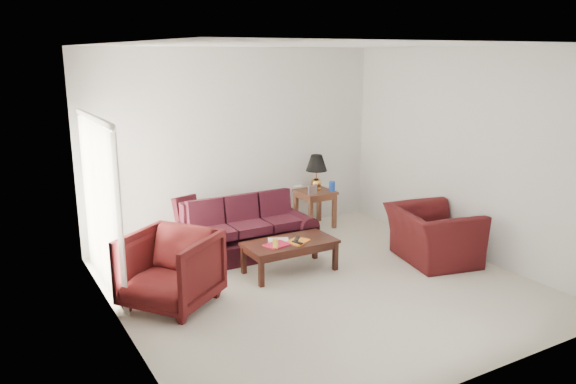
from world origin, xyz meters
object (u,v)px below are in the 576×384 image
at_px(end_table, 315,209).
at_px(coffee_table, 290,256).
at_px(floor_lamp, 109,212).
at_px(sofa, 246,229).
at_px(armchair_left, 170,270).
at_px(armchair_right, 433,235).

height_order(end_table, coffee_table, end_table).
bearing_deg(floor_lamp, coffee_table, -38.91).
height_order(sofa, armchair_left, armchair_left).
bearing_deg(end_table, armchair_left, -150.52).
bearing_deg(coffee_table, end_table, 71.78).
xyz_separation_m(sofa, armchair_right, (2.22, -1.51, -0.03)).
distance_m(sofa, armchair_right, 2.68).
distance_m(floor_lamp, armchair_left, 1.87).
xyz_separation_m(end_table, coffee_table, (-1.41, -1.57, -0.10)).
xyz_separation_m(floor_lamp, coffee_table, (2.00, -1.62, -0.51)).
bearing_deg(armchair_right, floor_lamp, 73.13).
xyz_separation_m(end_table, floor_lamp, (-3.41, 0.05, 0.42)).
distance_m(sofa, armchair_left, 1.84).
bearing_deg(armchair_right, armchair_left, 96.05).
xyz_separation_m(sofa, end_table, (1.64, 0.71, -0.10)).
bearing_deg(end_table, armchair_right, -75.50).
bearing_deg(coffee_table, armchair_left, -149.29).
xyz_separation_m(armchair_right, coffee_table, (-1.98, 0.65, -0.17)).
height_order(sofa, coffee_table, sofa).
bearing_deg(sofa, armchair_right, -34.75).
height_order(sofa, floor_lamp, floor_lamp).
relative_size(armchair_left, armchair_right, 0.83).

